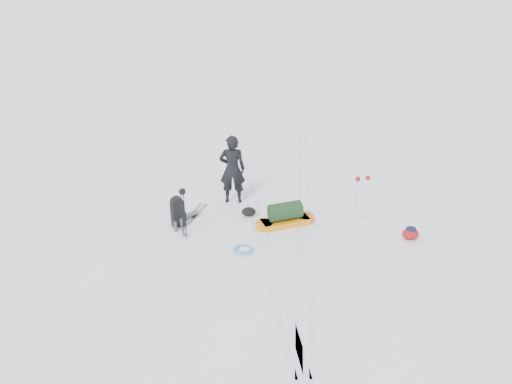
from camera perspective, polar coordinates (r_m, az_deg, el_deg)
ground at (r=12.65m, az=0.47°, el=-4.58°), size 200.00×200.00×0.00m
snow_hill_backdrop at (r=136.81m, az=25.40°, el=-11.03°), size 359.50×192.00×162.45m
ski_tracks at (r=13.47m, az=2.82°, el=-2.63°), size 3.38×17.97×0.01m
skier at (r=13.81m, az=-2.73°, el=2.61°), size 0.75×0.52×1.97m
pulk_sled at (r=12.91m, az=3.35°, el=-2.79°), size 1.68×0.90×0.62m
expedition_rucksack at (r=12.96m, az=-8.76°, el=-2.23°), size 0.69×0.82×0.82m
ski_poles_black at (r=12.02m, az=-8.38°, el=-0.65°), size 0.17×0.17×1.34m
ski_poles_silver at (r=12.96m, az=12.06°, el=0.94°), size 0.40×0.20×1.29m
touring_skis_grey at (r=13.47m, az=-7.32°, el=-2.78°), size 0.81×1.60×0.06m
touring_skis_white at (r=13.21m, az=5.87°, el=-3.29°), size 0.96×1.68×0.06m
rope_coil at (r=11.88m, az=-1.44°, el=-6.58°), size 0.55×0.55×0.06m
small_daypack at (r=12.83m, az=17.24°, el=-4.50°), size 0.45×0.36×0.35m
thermos_pair at (r=12.84m, az=-8.89°, el=-3.68°), size 0.22×0.30×0.32m
stuff_sack at (r=13.37m, az=-0.85°, el=-2.25°), size 0.44×0.37×0.24m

